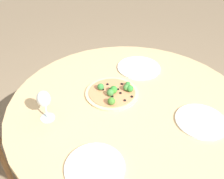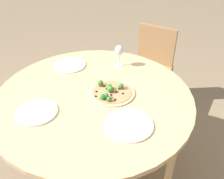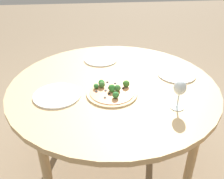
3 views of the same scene
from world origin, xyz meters
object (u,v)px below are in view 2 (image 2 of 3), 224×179
(pizza, at_px, (111,92))
(plate_near, at_px, (37,112))
(plate_far, at_px, (129,125))
(plate_side, at_px, (70,65))
(wine_glass, at_px, (119,51))
(chair, at_px, (150,66))

(pizza, height_order, plate_near, pizza)
(plate_far, distance_m, plate_side, 0.78)
(wine_glass, relative_size, plate_side, 0.67)
(plate_near, xyz_separation_m, plate_side, (-0.29, -0.48, 0.00))
(chair, distance_m, plate_side, 0.94)
(chair, distance_m, plate_near, 1.39)
(chair, height_order, pizza, chair)
(plate_near, distance_m, plate_far, 0.55)
(wine_glass, height_order, plate_side, wine_glass)
(chair, height_order, plate_near, chair)
(chair, xyz_separation_m, pizza, (0.67, 0.70, 0.32))
(chair, bearing_deg, wine_glass, -93.77)
(chair, distance_m, pizza, 1.02)
(chair, height_order, wine_glass, wine_glass)
(plate_near, height_order, plate_side, same)
(chair, relative_size, plate_near, 3.40)
(chair, distance_m, wine_glass, 0.74)
(wine_glass, xyz_separation_m, plate_far, (0.18, 0.64, -0.11))
(chair, height_order, plate_far, chair)
(pizza, bearing_deg, wine_glass, -118.56)
(plate_near, bearing_deg, chair, -147.24)
(chair, xyz_separation_m, wine_glass, (0.49, 0.37, 0.42))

